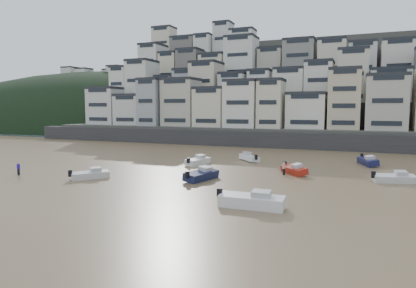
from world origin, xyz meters
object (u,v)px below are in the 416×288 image
at_px(boat_j, 90,173).
at_px(boat_c, 201,174).
at_px(boat_i, 368,160).
at_px(boat_e, 294,169).
at_px(boat_a, 252,198).
at_px(person_blue, 18,169).
at_px(boat_f, 198,160).
at_px(boat_h, 249,157).
at_px(person_pink, 284,168).
at_px(boat_d, 395,177).

distance_m(boat_j, boat_c, 14.03).
relative_size(boat_i, boat_e, 1.10).
distance_m(boat_j, boat_a, 23.08).
bearing_deg(person_blue, boat_a, -6.70).
height_order(boat_j, boat_a, boat_a).
relative_size(boat_f, boat_i, 0.97).
bearing_deg(boat_h, person_blue, 92.39).
bearing_deg(boat_i, person_blue, -76.61).
distance_m(boat_f, person_pink, 14.61).
bearing_deg(boat_d, boat_a, -142.56).
bearing_deg(boat_i, boat_c, -61.36).
relative_size(boat_i, person_blue, 3.26).
bearing_deg(boat_f, person_blue, 143.13).
bearing_deg(person_blue, boat_f, 43.17).
relative_size(boat_c, boat_i, 1.03).
relative_size(boat_j, boat_h, 0.94).
distance_m(boat_d, boat_j, 37.09).
xyz_separation_m(boat_f, boat_i, (24.64, 9.49, 0.02)).
bearing_deg(boat_d, boat_c, -177.65).
distance_m(boat_h, person_blue, 34.52).
relative_size(boat_f, person_blue, 3.18).
height_order(boat_d, person_blue, person_blue).
xyz_separation_m(boat_i, person_blue, (-43.04, -26.75, 0.10)).
distance_m(boat_i, person_pink, 16.85).
distance_m(boat_d, boat_h, 23.63).
distance_m(boat_j, boat_e, 26.61).
xyz_separation_m(boat_j, person_blue, (-10.52, -1.54, 0.18)).
bearing_deg(boat_a, boat_d, 51.79).
xyz_separation_m(boat_c, person_blue, (-23.80, -6.04, 0.07)).
height_order(boat_j, boat_h, boat_h).
xyz_separation_m(boat_i, person_pink, (-10.51, -13.17, 0.10)).
height_order(boat_i, person_blue, person_blue).
height_order(boat_a, boat_h, boat_a).
height_order(boat_c, boat_e, boat_c).
bearing_deg(person_blue, boat_j, 8.31).
height_order(boat_j, boat_c, boat_c).
distance_m(boat_a, boat_e, 18.49).
bearing_deg(boat_a, boat_h, 104.97).
relative_size(boat_i, boat_h, 1.06).
distance_m(boat_f, boat_i, 26.41).
bearing_deg(person_pink, boat_c, -139.17).
xyz_separation_m(boat_i, boat_h, (-18.29, -2.68, -0.04)).
distance_m(person_blue, person_pink, 35.25).
xyz_separation_m(boat_h, person_blue, (-24.75, -24.07, 0.14)).
xyz_separation_m(boat_d, boat_h, (-20.98, 10.87, 0.03)).
xyz_separation_m(boat_j, boat_h, (14.23, 22.53, 0.05)).
xyz_separation_m(boat_d, boat_j, (-35.21, -11.66, -0.01)).
bearing_deg(boat_i, boat_h, -100.12).
distance_m(boat_a, person_pink, 17.46).
relative_size(boat_d, boat_a, 0.80).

